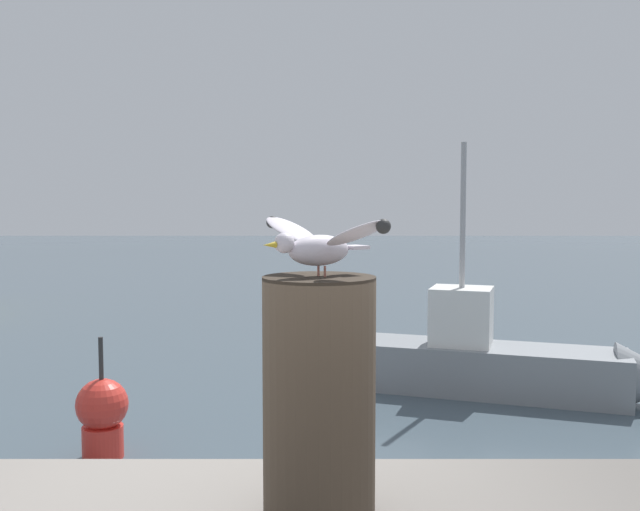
{
  "coord_description": "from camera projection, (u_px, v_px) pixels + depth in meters",
  "views": [
    {
      "loc": [
        0.53,
        -2.74,
        2.74
      ],
      "look_at": [
        0.53,
        -0.27,
        2.56
      ],
      "focal_mm": 38.79,
      "sensor_mm": 36.0,
      "label": 1
    }
  ],
  "objects": [
    {
      "name": "seagull",
      "position": [
        319.0,
        242.0,
        2.22
      ],
      "size": [
        0.46,
        0.58,
        0.2
      ],
      "color": "#C67360",
      "rests_on": "mooring_post"
    },
    {
      "name": "mooring_post",
      "position": [
        320.0,
        398.0,
        2.26
      ],
      "size": [
        0.37,
        0.37,
        0.8
      ],
      "primitive_type": "cylinder",
      "color": "#382D23",
      "rests_on": "harbor_quay"
    },
    {
      "name": "boat_grey",
      "position": [
        516.0,
        364.0,
        9.94
      ],
      "size": [
        4.67,
        2.4,
        3.75
      ],
      "color": "gray",
      "rests_on": "ground_plane"
    },
    {
      "name": "channel_buoy",
      "position": [
        103.0,
        415.0,
        7.48
      ],
      "size": [
        0.56,
        0.56,
        1.33
      ],
      "color": "red",
      "rests_on": "ground_plane"
    }
  ]
}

